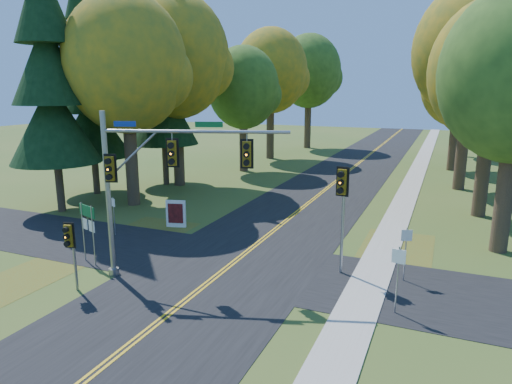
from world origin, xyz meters
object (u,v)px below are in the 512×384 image
at_px(traffic_mast, 151,173).
at_px(east_signal_pole, 342,194).
at_px(route_sign_cluster, 88,222).
at_px(info_kiosk, 176,214).

distance_m(traffic_mast, east_signal_pole, 7.98).
relative_size(traffic_mast, east_signal_pole, 1.56).
height_order(route_sign_cluster, info_kiosk, route_sign_cluster).
xyz_separation_m(traffic_mast, east_signal_pole, (7.19, 3.34, -0.93)).
bearing_deg(route_sign_cluster, info_kiosk, 104.40).
xyz_separation_m(traffic_mast, route_sign_cluster, (-3.78, 0.17, -2.55)).
xyz_separation_m(traffic_mast, info_kiosk, (-3.18, 6.52, -3.75)).
distance_m(east_signal_pole, route_sign_cluster, 11.54).
bearing_deg(traffic_mast, east_signal_pole, 6.98).
distance_m(east_signal_pole, info_kiosk, 11.21).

